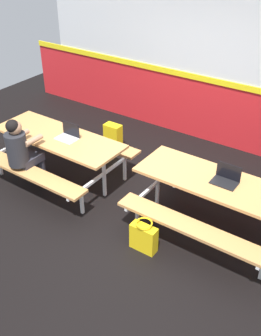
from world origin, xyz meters
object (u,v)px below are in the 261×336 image
at_px(laptop_silver, 68,135).
at_px(backpack_dark, 113,136).
at_px(student_nearer, 22,149).
at_px(picnic_table_left, 59,145).
at_px(laptop_dark, 226,179).
at_px(picnic_table_right, 216,192).
at_px(tote_bag_bright, 144,237).

bearing_deg(laptop_silver, backpack_dark, 93.96).
bearing_deg(student_nearer, picnic_table_left, 70.84).
distance_m(student_nearer, laptop_silver, 0.70).
relative_size(laptop_dark, backpack_dark, 0.73).
distance_m(picnic_table_right, laptop_dark, 0.23).
height_order(picnic_table_right, laptop_silver, laptop_silver).
bearing_deg(picnic_table_left, picnic_table_right, 5.70).
xyz_separation_m(picnic_table_right, laptop_dark, (0.09, 0.04, 0.21)).
relative_size(picnic_table_left, laptop_silver, 6.47).
height_order(picnic_table_left, picnic_table_right, same).
bearing_deg(picnic_table_right, laptop_silver, -174.76).
xyz_separation_m(picnic_table_left, picnic_table_right, (2.46, 0.25, 0.00)).
distance_m(picnic_table_left, backpack_dark, 1.30).
distance_m(picnic_table_left, laptop_dark, 2.58).
relative_size(picnic_table_right, laptop_dark, 6.47).
xyz_separation_m(backpack_dark, tote_bag_bright, (1.85, -1.87, -0.02)).
relative_size(backpack_dark, tote_bag_bright, 1.02).
distance_m(picnic_table_right, laptop_silver, 2.31).
xyz_separation_m(student_nearer, laptop_silver, (0.37, 0.59, 0.08)).
xyz_separation_m(laptop_silver, tote_bag_bright, (1.77, -0.66, -0.59)).
bearing_deg(student_nearer, picnic_table_right, 16.78).
bearing_deg(tote_bag_bright, picnic_table_left, 162.10).
distance_m(picnic_table_left, tote_bag_bright, 2.08).
bearing_deg(tote_bag_bright, laptop_silver, 159.44).
xyz_separation_m(picnic_table_right, student_nearer, (-2.66, -0.80, 0.13)).
relative_size(student_nearer, backpack_dark, 2.74).
bearing_deg(backpack_dark, student_nearer, -98.95).
distance_m(laptop_dark, backpack_dark, 2.70).
height_order(picnic_table_right, tote_bag_bright, picnic_table_right).
distance_m(picnic_table_left, student_nearer, 0.60).
distance_m(picnic_table_left, laptop_silver, 0.27).
bearing_deg(picnic_table_right, picnic_table_left, -174.30).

